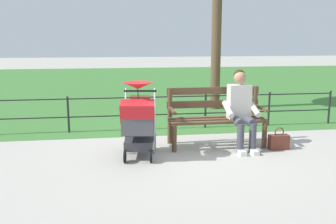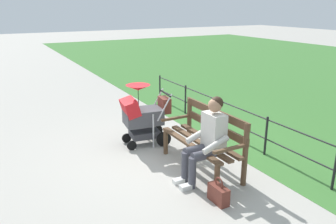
{
  "view_description": "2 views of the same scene",
  "coord_description": "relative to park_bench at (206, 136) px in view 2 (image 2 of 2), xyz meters",
  "views": [
    {
      "loc": [
        1.12,
        5.8,
        1.78
      ],
      "look_at": [
        0.29,
        0.08,
        0.62
      ],
      "focal_mm": 39.68,
      "sensor_mm": 36.0,
      "label": 1
    },
    {
      "loc": [
        -4.61,
        2.77,
        2.5
      ],
      "look_at": [
        0.3,
        0.1,
        0.73
      ],
      "focal_mm": 36.01,
      "sensor_mm": 36.0,
      "label": 2
    }
  ],
  "objects": [
    {
      "name": "park_bench",
      "position": [
        0.0,
        0.0,
        0.0
      ],
      "size": [
        1.6,
        0.6,
        0.96
      ],
      "color": "brown",
      "rests_on": "ground"
    },
    {
      "name": "person_on_bench",
      "position": [
        -0.36,
        0.22,
        0.15
      ],
      "size": [
        0.53,
        0.74,
        1.28
      ],
      "color": "#42424C",
      "rests_on": "ground"
    },
    {
      "name": "ground_plane",
      "position": [
        0.54,
        0.12,
        -0.53
      ],
      "size": [
        60.0,
        60.0,
        0.0
      ],
      "primitive_type": "plane",
      "color": "#ADA89E"
    },
    {
      "name": "handbag",
      "position": [
        -0.95,
        0.43,
        -0.4
      ],
      "size": [
        0.32,
        0.14,
        0.37
      ],
      "color": "brown",
      "rests_on": "ground"
    },
    {
      "name": "park_fence",
      "position": [
        0.54,
        -1.18,
        -0.11
      ],
      "size": [
        6.72,
        0.04,
        0.7
      ],
      "color": "black",
      "rests_on": "ground"
    },
    {
      "name": "stroller",
      "position": [
        1.32,
        0.49,
        0.07
      ],
      "size": [
        0.61,
        0.94,
        1.15
      ],
      "color": "black",
      "rests_on": "ground"
    }
  ]
}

